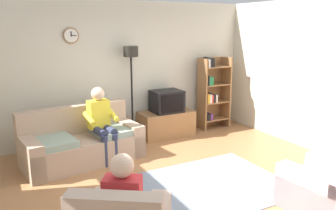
{
  "coord_description": "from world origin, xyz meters",
  "views": [
    {
      "loc": [
        -2.3,
        -3.71,
        2.22
      ],
      "look_at": [
        0.18,
        0.92,
        1.0
      ],
      "focal_mm": 36.43,
      "sensor_mm": 36.0,
      "label": 1
    }
  ],
  "objects_px": {
    "couch": "(82,143)",
    "person_on_couch": "(101,120)",
    "floor_lamp": "(131,67)",
    "tv_stand": "(166,124)",
    "armchair_near_bookshelf": "(327,189)",
    "bookshelf": "(212,92)",
    "person_in_left_armchair": "(125,202)",
    "tv": "(167,101)"
  },
  "relations": [
    {
      "from": "couch",
      "to": "person_on_couch",
      "type": "xyz_separation_m",
      "value": [
        0.32,
        -0.11,
        0.39
      ]
    },
    {
      "from": "couch",
      "to": "floor_lamp",
      "type": "bearing_deg",
      "value": 29.11
    },
    {
      "from": "couch",
      "to": "person_on_couch",
      "type": "relative_size",
      "value": 1.61
    },
    {
      "from": "tv_stand",
      "to": "armchair_near_bookshelf",
      "type": "height_order",
      "value": "armchair_near_bookshelf"
    },
    {
      "from": "couch",
      "to": "bookshelf",
      "type": "height_order",
      "value": "bookshelf"
    },
    {
      "from": "armchair_near_bookshelf",
      "to": "person_in_left_armchair",
      "type": "distance_m",
      "value": 2.52
    },
    {
      "from": "tv_stand",
      "to": "floor_lamp",
      "type": "xyz_separation_m",
      "value": [
        -0.7,
        0.1,
        1.19
      ]
    },
    {
      "from": "tv_stand",
      "to": "armchair_near_bookshelf",
      "type": "distance_m",
      "value": 3.55
    },
    {
      "from": "person_on_couch",
      "to": "couch",
      "type": "bearing_deg",
      "value": 160.98
    },
    {
      "from": "floor_lamp",
      "to": "person_in_left_armchair",
      "type": "relative_size",
      "value": 1.65
    },
    {
      "from": "floor_lamp",
      "to": "person_in_left_armchair",
      "type": "xyz_separation_m",
      "value": [
        -1.43,
        -3.31,
        -0.85
      ]
    },
    {
      "from": "bookshelf",
      "to": "armchair_near_bookshelf",
      "type": "relative_size",
      "value": 1.65
    },
    {
      "from": "person_on_couch",
      "to": "bookshelf",
      "type": "bearing_deg",
      "value": 15.12
    },
    {
      "from": "tv",
      "to": "couch",
      "type": "bearing_deg",
      "value": -164.22
    },
    {
      "from": "tv",
      "to": "person_in_left_armchair",
      "type": "relative_size",
      "value": 0.54
    },
    {
      "from": "couch",
      "to": "tv_stand",
      "type": "bearing_deg",
      "value": 16.47
    },
    {
      "from": "bookshelf",
      "to": "person_on_couch",
      "type": "distance_m",
      "value": 2.83
    },
    {
      "from": "tv",
      "to": "bookshelf",
      "type": "bearing_deg",
      "value": 4.8
    },
    {
      "from": "tv",
      "to": "armchair_near_bookshelf",
      "type": "bearing_deg",
      "value": -84.31
    },
    {
      "from": "tv",
      "to": "armchair_near_bookshelf",
      "type": "distance_m",
      "value": 3.55
    },
    {
      "from": "couch",
      "to": "tv_stand",
      "type": "relative_size",
      "value": 1.82
    },
    {
      "from": "person_on_couch",
      "to": "tv",
      "type": "bearing_deg",
      "value": 22.28
    },
    {
      "from": "couch",
      "to": "tv",
      "type": "height_order",
      "value": "tv"
    },
    {
      "from": "tv_stand",
      "to": "bookshelf",
      "type": "distance_m",
      "value": 1.29
    },
    {
      "from": "tv",
      "to": "person_on_couch",
      "type": "relative_size",
      "value": 0.48
    },
    {
      "from": "tv_stand",
      "to": "person_on_couch",
      "type": "bearing_deg",
      "value": -156.95
    },
    {
      "from": "bookshelf",
      "to": "armchair_near_bookshelf",
      "type": "distance_m",
      "value": 3.73
    },
    {
      "from": "bookshelf",
      "to": "floor_lamp",
      "type": "distance_m",
      "value": 1.98
    },
    {
      "from": "couch",
      "to": "person_on_couch",
      "type": "height_order",
      "value": "person_on_couch"
    },
    {
      "from": "tv_stand",
      "to": "couch",
      "type": "bearing_deg",
      "value": -163.53
    },
    {
      "from": "bookshelf",
      "to": "tv_stand",
      "type": "bearing_deg",
      "value": -176.39
    },
    {
      "from": "couch",
      "to": "tv",
      "type": "bearing_deg",
      "value": 15.78
    },
    {
      "from": "couch",
      "to": "floor_lamp",
      "type": "xyz_separation_m",
      "value": [
        1.17,
        0.65,
        1.14
      ]
    },
    {
      "from": "couch",
      "to": "tv_stand",
      "type": "height_order",
      "value": "couch"
    },
    {
      "from": "person_in_left_armchair",
      "to": "tv",
      "type": "bearing_deg",
      "value": 56.27
    },
    {
      "from": "person_in_left_armchair",
      "to": "floor_lamp",
      "type": "bearing_deg",
      "value": 66.71
    },
    {
      "from": "bookshelf",
      "to": "armchair_near_bookshelf",
      "type": "height_order",
      "value": "bookshelf"
    },
    {
      "from": "floor_lamp",
      "to": "person_on_couch",
      "type": "relative_size",
      "value": 1.49
    },
    {
      "from": "tv",
      "to": "person_on_couch",
      "type": "xyz_separation_m",
      "value": [
        -1.56,
        -0.64,
        -0.04
      ]
    },
    {
      "from": "bookshelf",
      "to": "floor_lamp",
      "type": "bearing_deg",
      "value": 179.23
    },
    {
      "from": "tv_stand",
      "to": "person_in_left_armchair",
      "type": "relative_size",
      "value": 0.98
    },
    {
      "from": "bookshelf",
      "to": "floor_lamp",
      "type": "height_order",
      "value": "floor_lamp"
    }
  ]
}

